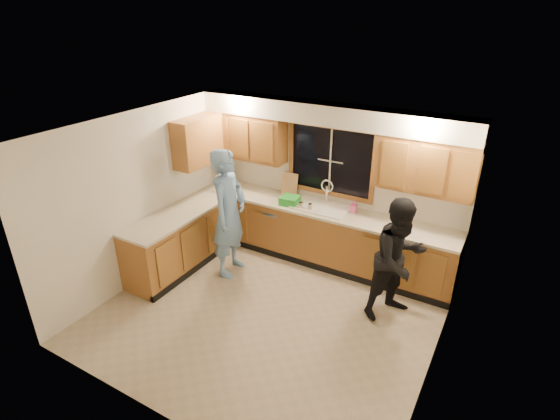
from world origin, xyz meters
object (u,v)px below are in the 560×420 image
at_px(woman, 399,259).
at_px(bowl, 397,224).
at_px(knife_block, 228,178).
at_px(soap_bottle, 354,206).
at_px(man, 229,213).
at_px(sink, 321,211).
at_px(dish_crate, 290,200).
at_px(dishwasher, 273,225).
at_px(stove, 153,257).

relative_size(woman, bowl, 8.46).
relative_size(knife_block, soap_bottle, 1.29).
bearing_deg(man, knife_block, 28.63).
xyz_separation_m(sink, woman, (1.44, -0.74, -0.03)).
bearing_deg(dish_crate, soap_bottle, 12.87).
distance_m(dishwasher, soap_bottle, 1.47).
bearing_deg(stove, sink, 45.39).
height_order(dishwasher, woman, woman).
xyz_separation_m(man, knife_block, (-0.77, 1.05, 0.06)).
xyz_separation_m(woman, bowl, (-0.26, 0.74, 0.11)).
xyz_separation_m(knife_block, soap_bottle, (2.30, 0.02, -0.03)).
bearing_deg(woman, stove, 142.02).
xyz_separation_m(woman, knife_block, (-3.25, 0.82, 0.21)).
bearing_deg(knife_block, soap_bottle, -31.52).
distance_m(dishwasher, stove, 2.04).
bearing_deg(woman, sink, 96.34).
bearing_deg(bowl, man, -156.43).
height_order(stove, dish_crate, dish_crate).
bearing_deg(bowl, sink, -179.96).
height_order(sink, dishwasher, sink).
xyz_separation_m(dish_crate, soap_bottle, (0.97, 0.22, 0.03)).
xyz_separation_m(stove, man, (0.76, 0.86, 0.53)).
bearing_deg(knife_block, dishwasher, -37.98).
distance_m(dish_crate, bowl, 1.68).
relative_size(knife_block, bowl, 1.25).
bearing_deg(soap_bottle, stove, -139.80).
xyz_separation_m(man, soap_bottle, (1.53, 1.08, 0.03)).
bearing_deg(sink, dish_crate, -166.70).
xyz_separation_m(stove, dish_crate, (1.31, 1.71, 0.53)).
xyz_separation_m(stove, soap_bottle, (2.29, 1.93, 0.57)).
relative_size(woman, dish_crate, 6.03).
bearing_deg(stove, bowl, 31.46).
height_order(knife_block, dish_crate, knife_block).
bearing_deg(dish_crate, bowl, 3.97).
height_order(sink, dish_crate, sink).
relative_size(stove, knife_block, 3.67).
bearing_deg(knife_block, dish_crate, -40.66).
distance_m(stove, dish_crate, 2.22).
relative_size(man, woman, 1.18).
relative_size(sink, bowl, 4.38).
height_order(dish_crate, bowl, dish_crate).
relative_size(stove, man, 0.46).
relative_size(soap_bottle, bowl, 0.97).
xyz_separation_m(stove, woman, (3.24, 1.09, 0.38)).
distance_m(sink, stove, 2.60).
relative_size(stove, woman, 0.54).
relative_size(dishwasher, bowl, 4.17).
distance_m(sink, soap_bottle, 0.52).
xyz_separation_m(woman, dish_crate, (-1.93, 0.62, 0.15)).
bearing_deg(dishwasher, sink, 0.99).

